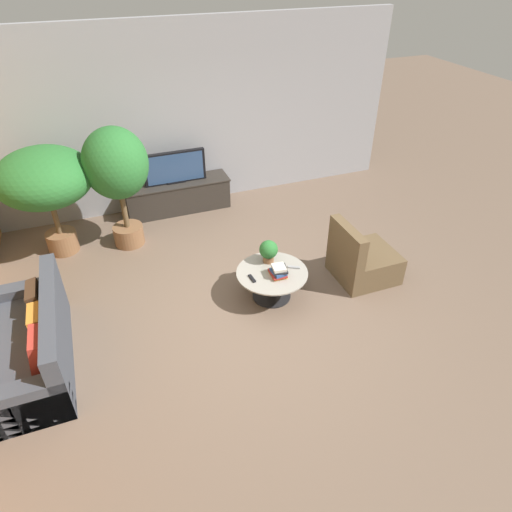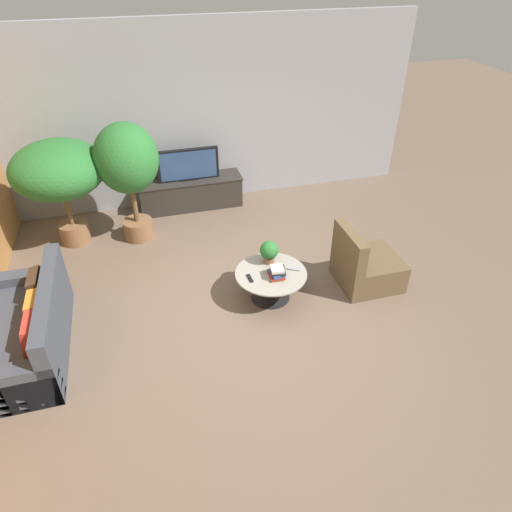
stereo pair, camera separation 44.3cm
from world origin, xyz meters
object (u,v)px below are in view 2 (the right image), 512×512
Objects in this scene: media_console at (191,192)px; coffee_table at (271,280)px; potted_palm_tall at (59,172)px; potted_plant_tabletop at (269,251)px; potted_palm_corner at (127,164)px; couch_by_wall at (30,331)px; television at (188,165)px; armchair_wicker at (365,266)px.

media_console is 1.92× the size of coffee_table.
media_console is 2.83m from coffee_table.
potted_palm_tall is at bearing 140.01° from coffee_table.
potted_plant_tabletop is (0.04, 0.23, 0.30)m from coffee_table.
potted_palm_corner is (-0.96, -0.78, 0.98)m from media_console.
couch_by_wall is (-2.90, -0.16, 0.01)m from coffee_table.
media_console is 0.52m from television.
television reaches higher than potted_plant_tabletop.
television reaches higher than media_console.
coffee_table is 0.38m from potted_plant_tabletop.
armchair_wicker is 2.73× the size of potted_plant_tabletop.
potted_palm_corner is at bearing -8.77° from potted_palm_tall.
potted_plant_tabletop is (-1.28, 0.27, 0.31)m from armchair_wicker.
television is 1.19× the size of armchair_wicker.
couch_by_wall is at bearing -176.83° from coffee_table.
potted_palm_tall reaches higher than couch_by_wall.
armchair_wicker reaches higher than media_console.
potted_palm_corner reaches higher than potted_palm_tall.
couch_by_wall is at bearing 91.62° from armchair_wicker.
media_console is 1.73× the size of television.
coffee_table is 1.08× the size of armchair_wicker.
armchair_wicker is at bearing -12.07° from potted_plant_tabletop.
television is at bearing 39.03° from potted_palm_corner.
armchair_wicker is 3.67m from potted_palm_corner.
potted_palm_tall is (-1.93, -0.63, 0.90)m from media_console.
potted_plant_tabletop reaches higher than media_console.
media_console is 1.58m from potted_palm_corner.
armchair_wicker is at bearing -55.29° from television.
potted_palm_corner is 5.88× the size of potted_plant_tabletop.
armchair_wicker is 0.53× the size of potted_palm_tall.
armchair_wicker is (1.32, -0.04, -0.01)m from coffee_table.
television is 0.56× the size of potted_palm_corner.
potted_palm_corner is (0.97, -0.15, 0.08)m from potted_palm_tall.
potted_plant_tabletop is at bearing -47.22° from potted_palm_corner.
coffee_table is at bearing -100.41° from potted_plant_tabletop.
armchair_wicker is 4.52m from potted_palm_tall.
potted_plant_tabletop is at bearing 77.93° from armchair_wicker.
potted_palm_tall is at bearing 143.70° from potted_plant_tabletop.
armchair_wicker is 0.46× the size of potted_palm_corner.
television is (0.00, -0.00, 0.52)m from media_console.
armchair_wicker is at bearing 91.62° from couch_by_wall.
potted_palm_corner reaches higher than media_console.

